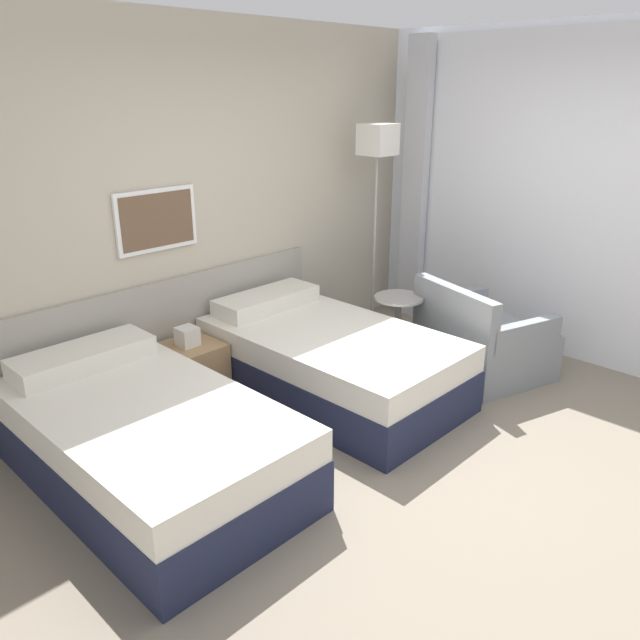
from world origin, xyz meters
The scene contains 9 objects.
ground_plane centered at (0.00, 0.00, 0.00)m, with size 16.00×16.00×0.00m, color slate.
wall_headboard centered at (-0.04, 2.23, 1.30)m, with size 10.00×0.10×2.70m.
wall_window centered at (2.18, -0.04, 1.34)m, with size 0.21×4.71×2.70m.
bed_near_door centered at (-1.36, 1.22, 0.27)m, with size 1.10×1.93×0.64m.
bed_near_window centered at (0.21, 1.22, 0.27)m, with size 1.10×1.93×0.64m.
nightstand centered at (-0.57, 1.91, 0.22)m, with size 0.45×0.42×0.56m.
floor_lamp centered at (1.38, 1.78, 1.64)m, with size 0.27×0.27×1.91m.
side_table centered at (0.98, 1.18, 0.41)m, with size 0.40×0.40×0.60m.
armchair centered at (1.33, 0.59, 0.25)m, with size 1.03×1.09×0.77m.
Camera 1 is at (-2.92, -1.71, 2.22)m, focal length 35.00 mm.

